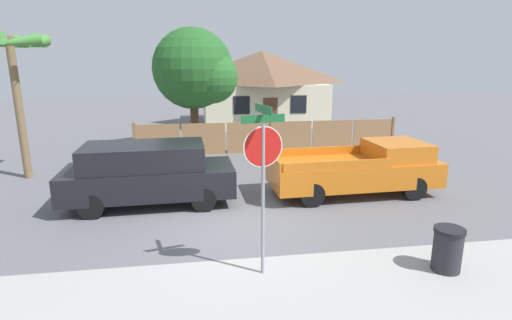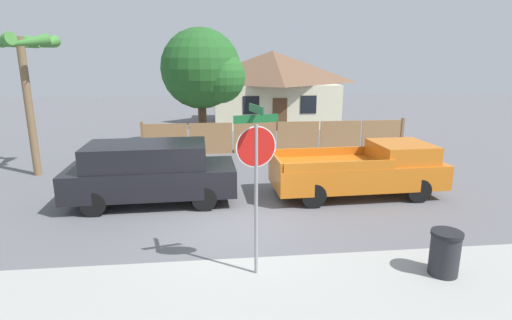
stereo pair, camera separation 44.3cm
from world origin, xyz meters
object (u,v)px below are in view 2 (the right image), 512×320
at_px(red_suv, 151,171).
at_px(trash_bin, 445,253).
at_px(house, 272,86).
at_px(orange_pickup, 363,170).
at_px(stop_sign, 256,162).
at_px(oak_tree, 205,71).
at_px(palm_tree, 22,55).

bearing_deg(red_suv, trash_bin, -39.27).
xyz_separation_m(house, orange_pickup, (0.63, -15.58, -1.69)).
distance_m(red_suv, stop_sign, 5.43).
height_order(red_suv, stop_sign, stop_sign).
relative_size(oak_tree, palm_tree, 1.11).
bearing_deg(palm_tree, red_suv, -36.94).
height_order(red_suv, orange_pickup, red_suv).
xyz_separation_m(red_suv, stop_sign, (2.71, -4.50, 1.35)).
bearing_deg(orange_pickup, red_suv, 178.15).
height_order(stop_sign, trash_bin, stop_sign).
bearing_deg(oak_tree, stop_sign, -84.63).
bearing_deg(house, stop_sign, -99.36).
relative_size(oak_tree, red_suv, 1.14).
height_order(house, trash_bin, house).
relative_size(oak_tree, trash_bin, 6.16).
xyz_separation_m(house, stop_sign, (-3.31, -20.09, -0.18)).
xyz_separation_m(red_suv, orange_pickup, (6.65, 0.01, -0.16)).
bearing_deg(trash_bin, stop_sign, 173.15).
height_order(palm_tree, trash_bin, palm_tree).
bearing_deg(trash_bin, orange_pickup, 88.19).
height_order(oak_tree, orange_pickup, oak_tree).
height_order(oak_tree, stop_sign, oak_tree).
distance_m(orange_pickup, trash_bin, 4.98).
relative_size(palm_tree, stop_sign, 1.50).
xyz_separation_m(house, trash_bin, (0.48, -20.55, -2.06)).
height_order(oak_tree, palm_tree, oak_tree).
xyz_separation_m(oak_tree, trash_bin, (4.91, -12.38, -3.30)).
relative_size(red_suv, stop_sign, 1.46).
relative_size(house, palm_tree, 1.66).
xyz_separation_m(palm_tree, red_suv, (4.79, -3.60, -3.42)).
xyz_separation_m(palm_tree, orange_pickup, (11.44, -3.59, -3.58)).
bearing_deg(trash_bin, oak_tree, 111.63).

